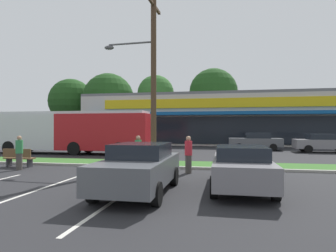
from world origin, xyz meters
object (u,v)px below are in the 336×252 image
(car_5, at_px, (324,143))
(city_bus, at_px, (70,131))
(utility_pole, at_px, (151,73))
(pedestrian_mid, at_px, (19,153))
(car_2, at_px, (83,139))
(car_3, at_px, (241,166))
(car_1, at_px, (140,167))
(pedestrian_near_bench, at_px, (188,155))
(pedestrian_by_pole, at_px, (138,152))
(bus_stop_bench, at_px, (18,157))
(car_4, at_px, (255,141))

(car_5, bearing_deg, city_bus, -166.06)
(utility_pole, xyz_separation_m, pedestrian_mid, (-5.81, -2.85, -4.16))
(car_2, relative_size, car_5, 0.97)
(city_bus, bearing_deg, car_5, -166.86)
(car_2, relative_size, car_3, 0.96)
(car_1, bearing_deg, car_2, -147.97)
(pedestrian_near_bench, relative_size, pedestrian_mid, 1.01)
(car_2, xyz_separation_m, pedestrian_by_pole, (9.98, -13.54, 0.02))
(car_3, bearing_deg, utility_pole, 40.41)
(car_1, height_order, pedestrian_mid, pedestrian_mid)
(bus_stop_bench, distance_m, car_5, 22.13)
(city_bus, height_order, pedestrian_mid, city_bus)
(utility_pole, xyz_separation_m, pedestrian_by_pole, (-0.26, -1.49, -4.16))
(car_1, bearing_deg, utility_pole, -168.77)
(car_2, bearing_deg, bus_stop_bench, 104.71)
(bus_stop_bench, xyz_separation_m, car_3, (10.98, -3.22, 0.25))
(bus_stop_bench, xyz_separation_m, pedestrian_mid, (0.74, -0.87, 0.33))
(car_3, bearing_deg, pedestrian_near_bench, 35.95)
(car_2, distance_m, pedestrian_mid, 15.54)
(pedestrian_mid, bearing_deg, city_bus, -169.95)
(utility_pole, relative_size, bus_stop_bench, 5.81)
(bus_stop_bench, bearing_deg, pedestrian_mid, 130.44)
(car_4, relative_size, car_5, 1.00)
(city_bus, relative_size, car_4, 2.76)
(pedestrian_by_pole, distance_m, pedestrian_mid, 5.72)
(bus_stop_bench, xyz_separation_m, car_4, (13.30, 13.72, 0.29))
(car_1, distance_m, pedestrian_mid, 7.88)
(city_bus, bearing_deg, utility_pole, 145.00)
(car_1, xyz_separation_m, pedestrian_by_pole, (-1.52, 4.84, 0.03))
(utility_pole, xyz_separation_m, car_4, (6.75, 11.74, -4.19))
(car_2, height_order, pedestrian_mid, pedestrian_mid)
(car_2, xyz_separation_m, car_5, (22.16, -1.84, -0.03))
(car_4, xyz_separation_m, pedestrian_mid, (-12.56, -14.60, 0.03))
(city_bus, distance_m, car_4, 15.94)
(utility_pole, height_order, car_3, utility_pole)
(utility_pole, xyz_separation_m, car_1, (1.26, -6.33, -4.19))
(car_1, bearing_deg, car_4, 163.11)
(car_2, distance_m, car_4, 16.99)
(car_1, xyz_separation_m, car_2, (-11.50, 18.37, 0.02))
(utility_pole, relative_size, car_3, 1.99)
(car_4, bearing_deg, pedestrian_mid, 49.29)
(car_4, distance_m, car_5, 5.40)
(car_1, distance_m, pedestrian_near_bench, 4.17)
(bus_stop_bench, distance_m, pedestrian_mid, 1.19)
(city_bus, xyz_separation_m, pedestrian_by_pole, (7.54, -6.80, -0.94))
(utility_pole, relative_size, car_5, 2.02)
(car_2, relative_size, pedestrian_by_pole, 2.71)
(utility_pole, bearing_deg, car_5, 40.56)
(city_bus, xyz_separation_m, bus_stop_bench, (1.25, -7.29, -1.26))
(car_3, height_order, pedestrian_near_bench, pedestrian_near_bench)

